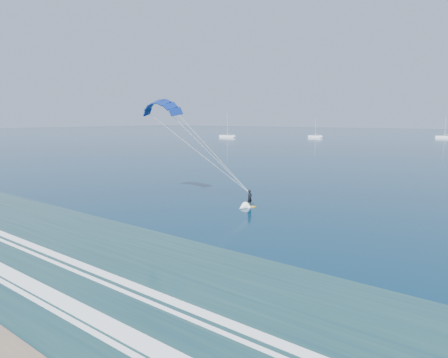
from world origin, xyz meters
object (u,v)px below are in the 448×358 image
Objects in this scene: sailboat_1 at (315,136)px; kitesurfer_rig at (201,145)px; sailboat_2 at (445,137)px; sailboat_0 at (227,136)px.

kitesurfer_rig is at bearing -69.08° from sailboat_1.
sailboat_2 is (57.95, 38.99, 0.01)m from sailboat_1.
kitesurfer_rig reaches higher than sailboat_2.
kitesurfer_rig reaches higher than sailboat_1.
kitesurfer_rig is 209.64m from sailboat_2.
sailboat_0 is 1.27× the size of sailboat_1.
sailboat_2 reaches higher than sailboat_1.
kitesurfer_rig is at bearing -53.41° from sailboat_0.
kitesurfer_rig is 179.10m from sailboat_0.
sailboat_0 is 49.40m from sailboat_1.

